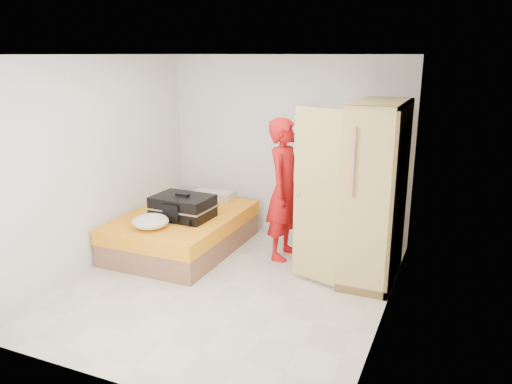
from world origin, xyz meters
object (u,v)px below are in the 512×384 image
at_px(round_cushion, 151,221).
at_px(person, 285,189).
at_px(bed, 183,231).
at_px(wardrobe, 371,197).
at_px(suitcase, 183,207).

bearing_deg(round_cushion, person, 33.32).
bearing_deg(person, bed, 104.70).
xyz_separation_m(wardrobe, round_cushion, (-2.57, -0.75, -0.41)).
relative_size(wardrobe, round_cushion, 4.60).
bearing_deg(round_cushion, wardrobe, 16.36).
height_order(person, suitcase, person).
bearing_deg(suitcase, person, 20.55).
distance_m(bed, person, 1.55).
bearing_deg(person, suitcase, 111.13).
distance_m(suitcase, round_cushion, 0.54).
bearing_deg(round_cushion, bed, 84.29).
bearing_deg(person, wardrobe, -97.08).
xyz_separation_m(bed, person, (1.37, 0.30, 0.67)).
bearing_deg(round_cushion, suitcase, 72.93).
distance_m(wardrobe, person, 1.15).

